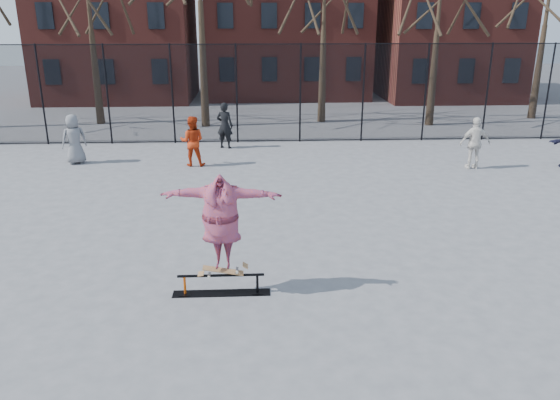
{
  "coord_description": "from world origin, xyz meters",
  "views": [
    {
      "loc": [
        -0.72,
        -9.45,
        5.08
      ],
      "look_at": [
        -0.19,
        1.5,
        1.34
      ],
      "focal_mm": 35.0,
      "sensor_mm": 36.0,
      "label": 1
    }
  ],
  "objects_px": {
    "skateboard": "(223,272)",
    "bystander_white": "(475,143)",
    "bystander_black": "(225,125)",
    "skater": "(221,225)",
    "bystander_grey": "(74,139)",
    "bystander_red": "(192,141)",
    "skate_rail": "(221,286)"
  },
  "relations": [
    {
      "from": "bystander_black",
      "to": "bystander_white",
      "type": "bearing_deg",
      "value": 176.94
    },
    {
      "from": "bystander_black",
      "to": "bystander_white",
      "type": "relative_size",
      "value": 1.02
    },
    {
      "from": "bystander_grey",
      "to": "bystander_white",
      "type": "xyz_separation_m",
      "value": [
        13.95,
        -1.36,
        0.01
      ]
    },
    {
      "from": "skateboard",
      "to": "skater",
      "type": "xyz_separation_m",
      "value": [
        0.0,
        -0.0,
        0.95
      ]
    },
    {
      "from": "bystander_white",
      "to": "skateboard",
      "type": "bearing_deg",
      "value": 45.53
    },
    {
      "from": "bystander_grey",
      "to": "bystander_red",
      "type": "height_order",
      "value": "bystander_grey"
    },
    {
      "from": "skate_rail",
      "to": "skateboard",
      "type": "height_order",
      "value": "skateboard"
    },
    {
      "from": "skate_rail",
      "to": "bystander_white",
      "type": "xyz_separation_m",
      "value": [
        8.24,
        8.59,
        0.73
      ]
    },
    {
      "from": "skateboard",
      "to": "bystander_red",
      "type": "distance_m",
      "value": 9.59
    },
    {
      "from": "skate_rail",
      "to": "bystander_black",
      "type": "bearing_deg",
      "value": 92.29
    },
    {
      "from": "skater",
      "to": "bystander_grey",
      "type": "height_order",
      "value": "skater"
    },
    {
      "from": "skater",
      "to": "bystander_grey",
      "type": "xyz_separation_m",
      "value": [
        -5.76,
        9.95,
        -0.53
      ]
    },
    {
      "from": "bystander_black",
      "to": "bystander_grey",
      "type": "bearing_deg",
      "value": 41.09
    },
    {
      "from": "bystander_black",
      "to": "skateboard",
      "type": "bearing_deg",
      "value": 111.32
    },
    {
      "from": "skateboard",
      "to": "bystander_red",
      "type": "xyz_separation_m",
      "value": [
        -1.54,
        9.46,
        0.41
      ]
    },
    {
      "from": "bystander_red",
      "to": "bystander_white",
      "type": "height_order",
      "value": "bystander_white"
    },
    {
      "from": "skateboard",
      "to": "bystander_grey",
      "type": "relative_size",
      "value": 0.47
    },
    {
      "from": "skateboard",
      "to": "bystander_grey",
      "type": "bearing_deg",
      "value": 120.05
    },
    {
      "from": "bystander_red",
      "to": "bystander_white",
      "type": "xyz_separation_m",
      "value": [
        9.73,
        -0.87,
        0.02
      ]
    },
    {
      "from": "skate_rail",
      "to": "bystander_red",
      "type": "bearing_deg",
      "value": 98.97
    },
    {
      "from": "skate_rail",
      "to": "bystander_red",
      "type": "xyz_separation_m",
      "value": [
        -1.49,
        9.46,
        0.71
      ]
    },
    {
      "from": "skate_rail",
      "to": "bystander_red",
      "type": "height_order",
      "value": "bystander_red"
    },
    {
      "from": "skater",
      "to": "skate_rail",
      "type": "bearing_deg",
      "value": -176.17
    },
    {
      "from": "skater",
      "to": "bystander_white",
      "type": "distance_m",
      "value": 11.88
    },
    {
      "from": "skateboard",
      "to": "bystander_red",
      "type": "relative_size",
      "value": 0.48
    },
    {
      "from": "skateboard",
      "to": "bystander_red",
      "type": "bearing_deg",
      "value": 99.24
    },
    {
      "from": "bystander_red",
      "to": "skater",
      "type": "bearing_deg",
      "value": 101.67
    },
    {
      "from": "bystander_grey",
      "to": "bystander_black",
      "type": "distance_m",
      "value": 5.65
    },
    {
      "from": "skateboard",
      "to": "bystander_white",
      "type": "relative_size",
      "value": 0.47
    },
    {
      "from": "skate_rail",
      "to": "bystander_grey",
      "type": "bearing_deg",
      "value": 119.85
    },
    {
      "from": "bystander_grey",
      "to": "bystander_red",
      "type": "xyz_separation_m",
      "value": [
        4.22,
        -0.49,
        -0.01
      ]
    },
    {
      "from": "skater",
      "to": "bystander_white",
      "type": "relative_size",
      "value": 1.25
    }
  ]
}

